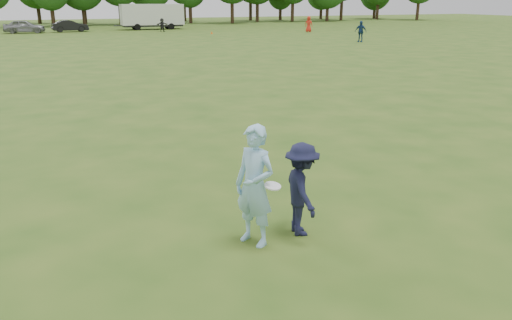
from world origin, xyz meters
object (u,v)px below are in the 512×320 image
object	(u,v)px
thrower	(255,186)
player_far_b	(361,31)
player_far_c	(309,24)
field_cone	(212,33)
defender	(302,189)
cargo_trailer	(152,15)
player_far_d	(162,25)
car_f	(70,26)
car_e	(24,26)

from	to	relation	value
thrower	player_far_b	distance (m)	41.64
player_far_c	field_cone	distance (m)	11.99
defender	field_cone	world-z (taller)	defender
player_far_b	cargo_trailer	distance (m)	30.80
thrower	player_far_d	xyz separation A→B (m)	(10.44, 55.88, -0.21)
player_far_b	thrower	bearing A→B (deg)	-71.02
defender	player_far_d	distance (m)	56.66
car_f	player_far_b	bearing A→B (deg)	-144.28
player_far_c	field_cone	world-z (taller)	player_far_c
cargo_trailer	car_f	bearing A→B (deg)	-172.89
car_e	thrower	bearing A→B (deg)	-167.50
player_far_d	field_cone	bearing A→B (deg)	-59.70
car_e	cargo_trailer	xyz separation A→B (m)	(15.42, 1.83, 1.00)
car_f	cargo_trailer	distance (m)	10.47
car_e	car_f	size ratio (longest dim) A/B	1.08
thrower	field_cone	bearing A→B (deg)	134.34
field_cone	cargo_trailer	xyz separation A→B (m)	(-4.55, 11.42, 1.63)
player_far_c	player_far_d	distance (m)	17.93
defender	cargo_trailer	xyz separation A→B (m)	(9.41, 61.07, 0.96)
player_far_d	cargo_trailer	world-z (taller)	cargo_trailer
field_cone	player_far_d	bearing A→B (deg)	125.33
thrower	defender	bearing A→B (deg)	62.96
car_f	player_far_d	bearing A→B (deg)	-117.99
defender	player_far_c	size ratio (longest dim) A/B	0.87
player_far_b	car_e	xyz separation A→B (m)	(-29.53, 25.53, -0.18)
car_f	cargo_trailer	world-z (taller)	cargo_trailer
player_far_b	player_far_c	distance (m)	14.83
player_far_b	field_cone	distance (m)	18.61
thrower	car_f	distance (m)	59.81
thrower	car_e	xyz separation A→B (m)	(-5.13, 59.27, -0.24)
player_far_c	car_f	world-z (taller)	player_far_c
player_far_b	car_e	world-z (taller)	player_far_b
cargo_trailer	thrower	bearing A→B (deg)	-99.55
defender	car_f	size ratio (longest dim) A/B	0.39
thrower	cargo_trailer	bearing A→B (deg)	141.41
field_cone	defender	bearing A→B (deg)	-105.70
player_far_b	car_f	world-z (taller)	player_far_b
car_e	player_far_c	bearing A→B (deg)	-101.31
player_far_b	cargo_trailer	size ratio (longest dim) A/B	0.21
car_e	field_cone	world-z (taller)	car_e
player_far_b	car_e	bearing A→B (deg)	-165.99
car_e	cargo_trailer	world-z (taller)	cargo_trailer
car_f	car_e	bearing A→B (deg)	88.60
player_far_d	car_e	world-z (taller)	player_far_d
player_far_c	player_far_b	bearing A→B (deg)	119.05
player_far_c	field_cone	size ratio (longest dim) A/B	6.23
thrower	car_f	world-z (taller)	thrower
thrower	car_e	size ratio (longest dim) A/B	0.45
defender	player_far_d	bearing A→B (deg)	-0.30
car_e	car_f	xyz separation A→B (m)	(5.08, 0.54, -0.08)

